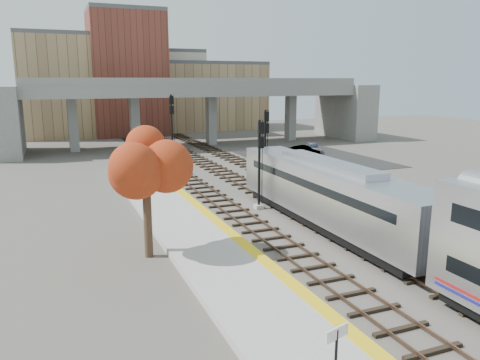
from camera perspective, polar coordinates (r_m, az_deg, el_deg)
name	(u,v)px	position (r m, az deg, el deg)	size (l,w,h in m)	color
ground	(356,254)	(26.33, 13.90, -8.71)	(160.00, 160.00, 0.00)	#47423D
platform	(230,271)	(22.99, -1.18, -11.00)	(4.50, 60.00, 0.35)	#9E9E99
yellow_strip	(266,262)	(23.61, 3.20, -9.91)	(0.70, 60.00, 0.01)	yellow
tracks	(271,198)	(37.02, 3.75, -2.20)	(10.70, 95.00, 0.25)	black
overpass	(197,104)	(67.78, -5.24, 9.16)	(54.00, 12.00, 9.50)	slate
buildings_far	(143,88)	(87.82, -11.79, 10.96)	(43.00, 21.00, 20.60)	tan
parking_lot	(313,159)	(56.51, 8.86, 2.58)	(14.00, 18.00, 0.04)	black
locomotive	(327,193)	(29.77, 10.61, -1.56)	(3.02, 19.05, 4.10)	#A8AAB2
signal_mast_near	(260,167)	(33.49, 2.40, 1.57)	(0.60, 0.64, 6.46)	#9E9E99
signal_mast_mid	(265,148)	(42.12, 3.11, 3.89)	(0.60, 0.64, 6.63)	#9E9E99
signal_mast_far	(172,126)	(57.50, -8.29, 6.59)	(0.60, 0.64, 7.53)	#9E9E99
station_sign	(336,349)	(13.86, 11.66, -19.52)	(0.87, 0.31, 2.27)	black
tree	(145,159)	(24.29, -11.49, 2.47)	(3.60, 3.60, 7.06)	#382619
car_a	(303,160)	(51.24, 7.74, 2.39)	(1.50, 3.73, 1.27)	#99999E
car_b	(304,151)	(57.82, 7.80, 3.51)	(1.40, 4.01, 1.32)	#99999E
car_c	(313,148)	(61.09, 8.90, 3.85)	(1.60, 3.94, 1.14)	#99999E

